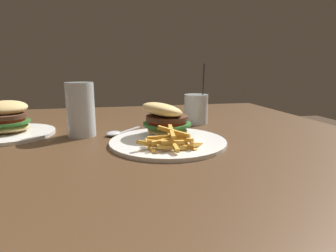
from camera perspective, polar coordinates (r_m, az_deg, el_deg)
The scene contains 6 objects.
dining_table at distance 0.83m, azimuth -7.84°, elevation -7.96°, with size 1.26×1.40×0.78m.
meal_plate_near at distance 0.76m, azimuth -0.29°, elevation -0.64°, with size 0.30×0.30×0.11m.
beer_glass at distance 0.84m, azimuth -17.32°, elevation 3.09°, with size 0.08×0.08×0.15m.
juice_glass at distance 1.00m, azimuth 5.70°, elevation 3.19°, with size 0.08×0.08×0.21m.
spoon at distance 0.84m, azimuth -10.63°, elevation -1.45°, with size 0.14×0.12×0.01m.
meal_plate_far at distance 0.94m, azimuth -29.84°, elevation 0.41°, with size 0.26×0.26×0.11m.
Camera 1 is at (-0.78, 0.05, 0.98)m, focal length 30.00 mm.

